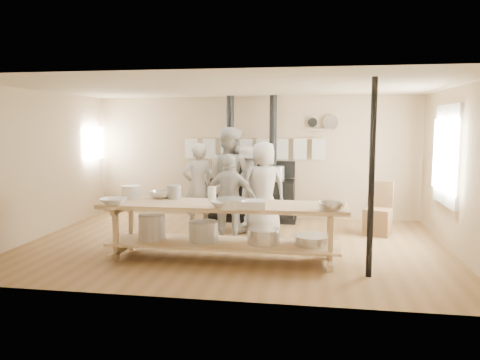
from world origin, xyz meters
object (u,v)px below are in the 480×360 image
object	(u,v)px
cook_center	(263,187)
cook_right	(230,199)
chair	(378,219)
stove	(251,195)
prep_table	(223,225)
cook_far_left	(198,186)
roasting_pan	(247,204)
cook_by_window	(249,187)
cook_left	(229,179)

from	to	relation	value
cook_center	cook_right	world-z (taller)	cook_center
chair	stove	bearing A→B (deg)	177.42
prep_table	chair	size ratio (longest dim) A/B	3.72
cook_far_left	cook_right	bearing A→B (deg)	93.34
roasting_pan	stove	bearing A→B (deg)	97.04
stove	cook_center	bearing A→B (deg)	-71.21
cook_far_left	cook_right	size ratio (longest dim) A/B	1.09
cook_center	cook_by_window	xyz separation A→B (m)	(-0.34, 0.48, -0.06)
prep_table	cook_far_left	bearing A→B (deg)	113.95
chair	roasting_pan	bearing A→B (deg)	-111.99
stove	roasting_pan	world-z (taller)	stove
prep_table	cook_by_window	xyz separation A→B (m)	(0.05, 2.34, 0.27)
cook_far_left	cook_by_window	xyz separation A→B (m)	(0.94, 0.34, -0.04)
stove	cook_center	xyz separation A→B (m)	(0.39, -1.16, 0.33)
chair	roasting_pan	world-z (taller)	chair
cook_far_left	stove	bearing A→B (deg)	-166.36
cook_left	cook_right	size ratio (longest dim) A/B	1.29
prep_table	cook_left	world-z (taller)	cook_left
stove	cook_by_window	size ratio (longest dim) A/B	1.65
cook_left	chair	world-z (taller)	cook_left
stove	cook_center	distance (m)	1.27
prep_table	roasting_pan	xyz separation A→B (m)	(0.42, -0.33, 0.38)
cook_far_left	cook_by_window	size ratio (longest dim) A/B	1.05
cook_left	cook_by_window	xyz separation A→B (m)	(0.32, 0.36, -0.19)
stove	chair	xyz separation A→B (m)	(2.48, -0.99, -0.24)
cook_left	cook_center	world-z (taller)	cook_left
stove	cook_left	distance (m)	1.17
prep_table	chair	world-z (taller)	chair
cook_left	roasting_pan	xyz separation A→B (m)	(0.69, -2.31, -0.07)
prep_table	chair	xyz separation A→B (m)	(2.48, 2.03, -0.23)
roasting_pan	cook_far_left	bearing A→B (deg)	119.25
stove	cook_right	size ratio (longest dim) A/B	1.71
cook_center	cook_far_left	bearing A→B (deg)	-26.62
cook_far_left	cook_by_window	distance (m)	1.00
cook_far_left	cook_left	distance (m)	0.63
cook_right	cook_by_window	xyz separation A→B (m)	(0.12, 1.36, 0.03)
stove	chair	bearing A→B (deg)	-21.76
stove	roasting_pan	distance (m)	3.39
cook_left	cook_center	distance (m)	0.69
cook_by_window	roasting_pan	xyz separation A→B (m)	(0.36, -2.67, 0.12)
cook_by_window	chair	distance (m)	2.50
cook_left	cook_right	bearing A→B (deg)	124.50
cook_center	cook_by_window	bearing A→B (deg)	-74.86
cook_left	cook_far_left	bearing A→B (deg)	21.54
chair	cook_by_window	bearing A→B (deg)	-168.05
cook_far_left	cook_left	bearing A→B (deg)	143.04
cook_far_left	chair	world-z (taller)	cook_far_left
cook_center	roasting_pan	bearing A→B (deg)	69.79
prep_table	cook_center	bearing A→B (deg)	77.98
stove	cook_left	bearing A→B (deg)	-104.63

